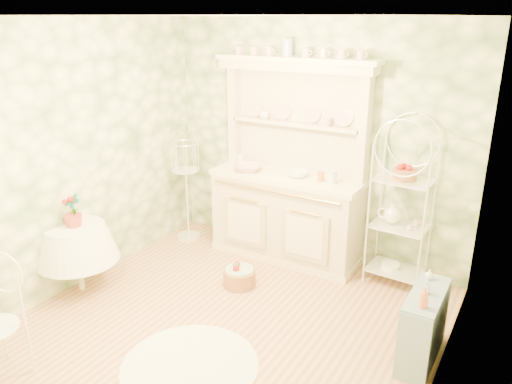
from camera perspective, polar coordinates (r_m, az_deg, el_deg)
The scene contains 21 objects.
floor at distance 4.79m, azimuth -3.15°, elevation -14.86°, with size 3.60×3.60×0.00m, color tan.
ceiling at distance 3.96m, azimuth -3.91°, elevation 19.46°, with size 3.60×3.60×0.00m, color white.
wall_left at distance 5.36m, azimuth -19.71°, elevation 3.75°, with size 3.60×3.60×0.00m, color white.
wall_right at distance 3.56m, azimuth 21.38°, elevation -4.18°, with size 3.60×3.60×0.00m, color white.
wall_back at distance 5.70m, azimuth 6.70°, elevation 5.65°, with size 3.60×3.60×0.00m, color white.
wall_front at distance 2.99m, azimuth -23.37°, elevation -9.05°, with size 3.60×3.60×0.00m, color white.
kitchen_dresser at distance 5.59m, azimuth 3.57°, elevation 3.30°, with size 1.87×0.61×2.29m, color beige.
bakers_rack at distance 5.26m, azimuth 16.35°, elevation -0.79°, with size 0.59×0.42×1.90m, color white.
side_shelf at distance 4.44m, azimuth 18.54°, elevation -14.58°, with size 0.25×0.66×0.57m, color #7E90A9.
round_table at distance 5.47m, azimuth -19.66°, elevation -7.07°, with size 0.66×0.66×0.72m, color white.
birdcage_stand at distance 6.26m, azimuth -7.95°, elevation 0.72°, with size 0.33×0.33×1.41m, color white.
floor_basket at distance 5.34m, azimuth -1.90°, elevation -9.75°, with size 0.29×0.29×0.19m, color #A96C47.
lace_rug at distance 4.34m, azimuth -7.57°, elevation -19.08°, with size 1.13×1.13×0.01m, color white.
bowl_floral at distance 5.76m, azimuth -0.94°, elevation 2.50°, with size 0.32×0.32×0.08m, color white.
bowl_white at distance 5.56m, azimuth 4.72°, elevation 1.80°, with size 0.24×0.24×0.08m, color white.
cup_left at distance 5.80m, azimuth 0.97°, elevation 8.64°, with size 0.12×0.12×0.09m, color white.
cup_right at distance 5.46m, azimuth 8.13°, elevation 7.78°, with size 0.10×0.10×0.09m, color white.
potted_geranium at distance 5.29m, azimuth -20.07°, elevation -2.22°, with size 0.17×0.12×0.33m, color #3F7238.
bottle_amber at distance 4.04m, azimuth 18.64°, elevation -11.57°, with size 0.07×0.07×0.17m, color #CE6733.
bottle_blue at distance 4.25m, azimuth 18.83°, elevation -10.46°, with size 0.05×0.05×0.12m, color #98B0DF.
bottle_glass at distance 4.47m, azimuth 19.19°, elevation -9.00°, with size 0.07×0.07×0.09m, color silver.
Camera 1 is at (2.23, -3.27, 2.70)m, focal length 35.00 mm.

